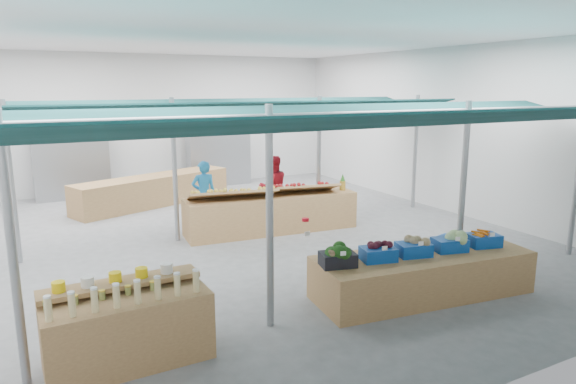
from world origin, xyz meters
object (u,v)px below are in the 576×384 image
(fruit_counter, at_px, (271,213))
(vendor_left, at_px, (204,194))
(vendor_right, at_px, (274,187))
(crate_stack, at_px, (445,252))
(veg_counter, at_px, (422,275))
(bottle_shelf, at_px, (127,325))

(fruit_counter, distance_m, vendor_left, 1.67)
(fruit_counter, bearing_deg, vendor_right, 66.76)
(crate_stack, distance_m, vendor_right, 4.86)
(veg_counter, height_order, fruit_counter, fruit_counter)
(veg_counter, relative_size, crate_stack, 6.08)
(veg_counter, distance_m, vendor_right, 5.47)
(vendor_left, bearing_deg, vendor_right, -174.63)
(bottle_shelf, relative_size, crate_stack, 3.32)
(veg_counter, relative_size, fruit_counter, 0.89)
(bottle_shelf, xyz_separation_m, crate_stack, (5.69, 0.61, -0.17))
(crate_stack, xyz_separation_m, vendor_left, (-2.92, 4.70, 0.49))
(veg_counter, bearing_deg, fruit_counter, 103.40)
(bottle_shelf, xyz_separation_m, vendor_left, (2.77, 5.32, 0.32))
(crate_stack, xyz_separation_m, vendor_right, (-1.12, 4.70, 0.49))
(fruit_counter, relative_size, crate_stack, 6.84)
(fruit_counter, height_order, vendor_right, vendor_right)
(bottle_shelf, bearing_deg, vendor_left, 61.28)
(fruit_counter, relative_size, vendor_left, 2.50)
(vendor_right, bearing_deg, fruit_counter, 66.76)
(vendor_left, height_order, vendor_right, same)
(vendor_left, relative_size, vendor_right, 1.00)
(veg_counter, distance_m, crate_stack, 1.44)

